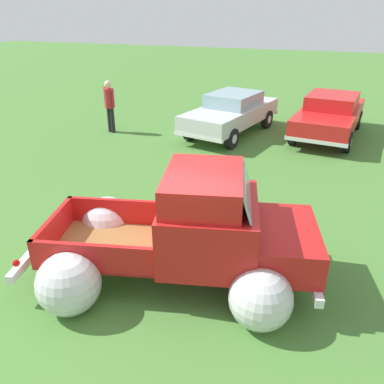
{
  "coord_description": "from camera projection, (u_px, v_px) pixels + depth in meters",
  "views": [
    {
      "loc": [
        2.19,
        -4.9,
        4.12
      ],
      "look_at": [
        0.0,
        1.08,
        1.09
      ],
      "focal_mm": 36.39,
      "sensor_mm": 36.0,
      "label": 1
    }
  ],
  "objects": [
    {
      "name": "show_car_1",
      "position": [
        330.0,
        114.0,
        13.44
      ],
      "size": [
        2.41,
        4.76,
        1.43
      ],
      "rotation": [
        0.0,
        0.0,
        -1.69
      ],
      "color": "black",
      "rests_on": "ground"
    },
    {
      "name": "spectator_0",
      "position": [
        110.0,
        103.0,
        13.75
      ],
      "size": [
        0.53,
        0.44,
        1.83
      ],
      "rotation": [
        0.0,
        0.0,
        1.2
      ],
      "color": "black",
      "rests_on": "ground"
    },
    {
      "name": "show_car_0",
      "position": [
        231.0,
        112.0,
        13.71
      ],
      "size": [
        2.72,
        4.72,
        1.43
      ],
      "rotation": [
        0.0,
        0.0,
        -1.8
      ],
      "color": "black",
      "rests_on": "ground"
    },
    {
      "name": "vintage_pickup_truck",
      "position": [
        193.0,
        239.0,
        6.24
      ],
      "size": [
        4.94,
        3.56,
        1.96
      ],
      "rotation": [
        0.0,
        0.0,
        0.24
      ],
      "color": "black",
      "rests_on": "ground"
    },
    {
      "name": "ground_plane",
      "position": [
        170.0,
        275.0,
        6.6
      ],
      "size": [
        80.0,
        80.0,
        0.0
      ],
      "primitive_type": "plane",
      "color": "#477A33"
    }
  ]
}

